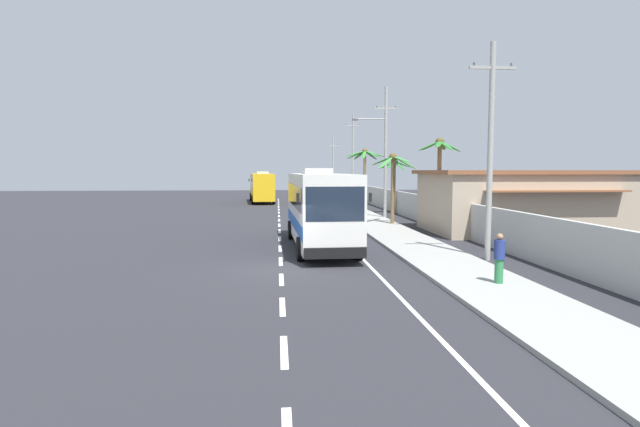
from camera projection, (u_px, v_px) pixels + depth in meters
The scene contains 18 objects.
ground_plane at pixel (281, 268), 19.98m from camera, with size 160.00×160.00×0.00m, color #28282D.
sidewalk_kerb at pixel (393, 233), 30.47m from camera, with size 3.20×90.00×0.14m, color #999993.
lane_markings at pixel (311, 227), 34.69m from camera, with size 3.72×71.00×0.01m.
boundary_wall at pixel (435, 212), 34.68m from camera, with size 0.24×60.00×2.02m, color #B2B2AD.
coach_bus_foreground at pixel (320, 206), 25.34m from camera, with size 3.20×11.03×3.96m.
coach_bus_far_lane at pixel (262, 186), 60.93m from camera, with size 3.49×10.80×3.73m.
motorcycle_beside_bus at pixel (342, 218), 34.06m from camera, with size 0.56×1.96×1.57m.
pedestrian_near_kerb at pixel (499, 257), 16.67m from camera, with size 0.36×0.36×1.65m.
pedestrian_midwalk at pixel (359, 209), 38.11m from camera, with size 0.36×0.36×1.60m.
utility_pole_nearest at pixel (490, 148), 21.39m from camera, with size 2.00×0.24×9.18m.
utility_pole_mid at pixel (385, 150), 39.94m from camera, with size 3.62×0.24×10.37m.
utility_pole_far at pixel (353, 158), 58.64m from camera, with size 1.97×0.24×10.24m.
utility_pole_distant at pixel (333, 165), 77.33m from camera, with size 1.93×0.24×9.00m.
palm_nearest at pixel (394, 173), 44.95m from camera, with size 2.92×2.54×4.91m.
palm_second at pixel (393, 172), 35.25m from camera, with size 3.02×3.33×5.06m.
palm_third at pixel (365, 163), 47.86m from camera, with size 3.92×3.72×5.92m.
palm_fourth at pixel (439, 162), 32.23m from camera, with size 2.72×2.67×5.94m.
roadside_building at pixel (523, 201), 31.68m from camera, with size 12.26×7.97×3.86m.
Camera 1 is at (-0.12, -19.78, 3.85)m, focal length 28.49 mm.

